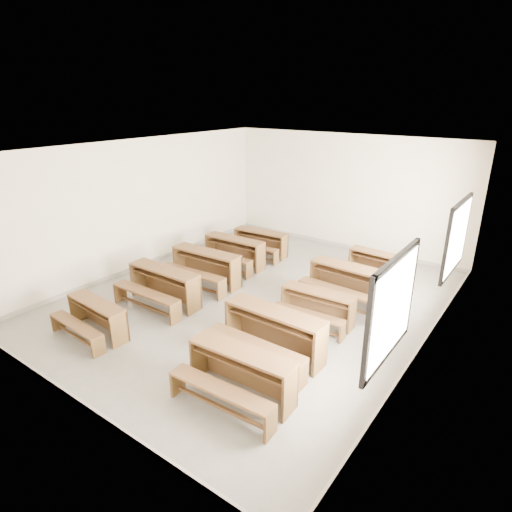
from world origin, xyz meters
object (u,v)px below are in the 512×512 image
Objects in this scene: desk_set_6 at (272,330)px; desk_set_9 at (378,264)px; desk_set_2 at (205,265)px; desk_set_8 at (348,281)px; desk_set_3 at (233,250)px; desk_set_4 at (260,241)px; desk_set_7 at (317,304)px; desk_set_1 at (163,284)px; desk_set_5 at (240,371)px; desk_set_0 at (95,316)px.

desk_set_9 is at bearing 87.38° from desk_set_6.
desk_set_2 is 1.00× the size of desk_set_8.
desk_set_4 is (0.08, 1.05, -0.03)m from desk_set_3.
desk_set_9 is at bearing 83.38° from desk_set_7.
desk_set_4 is 0.89× the size of desk_set_8.
desk_set_1 is at bearing -139.42° from desk_set_8.
desk_set_6 is (2.94, -0.25, 0.02)m from desk_set_1.
desk_set_8 reaches higher than desk_set_4.
desk_set_2 reaches higher than desk_set_3.
desk_set_3 is 0.94× the size of desk_set_8.
desk_set_3 is at bearing 92.27° from desk_set_1.
desk_set_8 is at bearing -25.31° from desk_set_4.
desk_set_1 is 1.16× the size of desk_set_7.
desk_set_6 is (-0.22, 1.17, 0.04)m from desk_set_5.
desk_set_0 is 4.14m from desk_set_7.
desk_set_5 is at bearing -86.86° from desk_set_9.
desk_set_9 is (0.23, 4.18, -0.10)m from desk_set_6.
desk_set_1 is 1.02× the size of desk_set_5.
desk_set_2 reaches higher than desk_set_1.
desk_set_5 is at bearing -52.22° from desk_set_3.
desk_set_5 is 1.15× the size of desk_set_9.
desk_set_0 is at bearing -155.50° from desk_set_6.
desk_set_6 is 2.64m from desk_set_8.
desk_set_4 is 0.86× the size of desk_set_6.
desk_set_8 is (3.18, 3.97, 0.08)m from desk_set_0.
desk_set_5 is 2.61m from desk_set_7.
desk_set_0 is 5.09m from desk_set_8.
desk_set_2 is at bearing -85.43° from desk_set_3.
desk_set_5 is (3.23, 0.16, 0.06)m from desk_set_0.
desk_set_9 is (3.16, 2.63, -0.08)m from desk_set_2.
desk_set_2 is 1.07× the size of desk_set_3.
desk_set_2 is 4.16m from desk_set_5.
desk_set_6 is (3.07, -2.78, 0.04)m from desk_set_3.
desk_set_8 is 1.54m from desk_set_9.
desk_set_9 is at bearing 36.94° from desk_set_2.
desk_set_1 is at bearing 153.32° from desk_set_5.
desk_set_3 is 1.06× the size of desk_set_4.
desk_set_1 reaches higher than desk_set_3.
desk_set_7 is (3.00, -0.12, -0.08)m from desk_set_2.
desk_set_1 is 3.92m from desk_set_8.
desk_set_4 is 1.07× the size of desk_set_9.
desk_set_2 is 4.11m from desk_set_9.
desk_set_1 reaches higher than desk_set_7.
desk_set_2 reaches higher than desk_set_4.
desk_set_0 is at bearing -141.30° from desk_set_7.
desk_set_3 is 3.59m from desk_set_9.
desk_set_4 is at bearing -170.57° from desk_set_9.
desk_set_3 is 1.06m from desk_set_4.
desk_set_4 reaches higher than desk_set_0.
desk_set_6 is 1.24× the size of desk_set_9.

